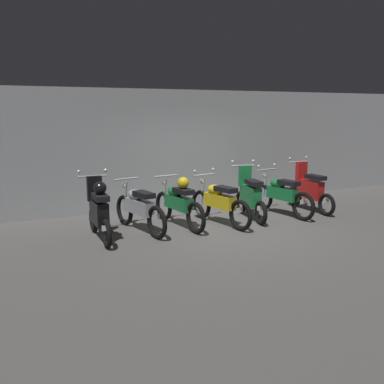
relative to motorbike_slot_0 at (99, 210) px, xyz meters
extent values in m
plane|color=#565451|center=(2.60, -0.36, -0.57)|extent=(80.00, 80.00, 0.00)
cube|color=#9EA0A3|center=(2.60, 2.22, 0.90)|extent=(16.00, 0.30, 2.93)
torus|color=black|center=(0.01, 0.55, -0.30)|extent=(0.10, 0.53, 0.53)
torus|color=black|center=(-0.01, -0.60, -0.30)|extent=(0.10, 0.53, 0.53)
cube|color=black|center=(0.00, -0.02, -0.03)|extent=(0.24, 0.74, 0.44)
cube|color=black|center=(0.01, 0.32, 0.37)|extent=(0.28, 0.13, 0.48)
cube|color=black|center=(0.00, -0.19, 0.29)|extent=(0.25, 0.53, 0.10)
cylinder|color=#B7BABF|center=(0.01, 0.46, 0.59)|extent=(0.56, 0.05, 0.04)
sphere|color=#B7BABF|center=(-0.25, 0.46, 0.69)|extent=(0.07, 0.07, 0.07)
sphere|color=#B7BABF|center=(0.27, 0.45, 0.69)|extent=(0.07, 0.07, 0.07)
cylinder|color=#B7BABF|center=(0.01, 0.50, 0.12)|extent=(0.06, 0.15, 0.85)
sphere|color=silver|center=(0.01, 0.50, 0.44)|extent=(0.12, 0.12, 0.12)
cube|color=white|center=(-0.01, -0.58, -0.20)|extent=(0.16, 0.02, 0.10)
sphere|color=black|center=(0.00, -0.19, 0.46)|extent=(0.24, 0.24, 0.24)
torus|color=black|center=(0.74, 0.82, -0.24)|extent=(0.21, 0.66, 0.65)
torus|color=black|center=(0.99, -0.45, -0.24)|extent=(0.21, 0.66, 0.65)
cube|color=#9EA0A8|center=(0.87, 0.19, -0.05)|extent=(0.38, 0.86, 0.28)
ellipsoid|color=#9EA0A8|center=(0.84, 0.34, 0.17)|extent=(0.34, 0.48, 0.22)
cube|color=black|center=(0.90, 0.01, 0.23)|extent=(0.34, 0.56, 0.10)
cylinder|color=#B7BABF|center=(0.76, 0.72, 0.45)|extent=(0.56, 0.14, 0.04)
cylinder|color=#B7BABF|center=(0.75, 0.77, 0.08)|extent=(0.09, 0.17, 0.65)
sphere|color=silver|center=(0.75, 0.77, 0.30)|extent=(0.12, 0.12, 0.12)
cube|color=white|center=(0.99, -0.43, -0.14)|extent=(0.16, 0.04, 0.10)
torus|color=black|center=(1.65, 0.85, -0.24)|extent=(0.17, 0.66, 0.65)
torus|color=black|center=(1.82, -0.44, -0.24)|extent=(0.17, 0.66, 0.65)
cube|color=#197238|center=(1.73, 0.20, -0.05)|extent=(0.33, 0.85, 0.28)
ellipsoid|color=#197238|center=(1.71, 0.36, 0.17)|extent=(0.32, 0.47, 0.22)
cube|color=black|center=(1.76, 0.02, 0.23)|extent=(0.31, 0.55, 0.10)
cylinder|color=#B7BABF|center=(1.66, 0.74, 0.45)|extent=(0.56, 0.11, 0.04)
cylinder|color=#B7BABF|center=(1.66, 0.80, 0.08)|extent=(0.08, 0.17, 0.65)
sphere|color=silver|center=(1.66, 0.80, 0.30)|extent=(0.12, 0.12, 0.12)
cube|color=white|center=(1.82, -0.42, -0.14)|extent=(0.16, 0.03, 0.10)
sphere|color=gold|center=(1.76, 0.02, 0.40)|extent=(0.24, 0.24, 0.24)
torus|color=black|center=(2.47, 0.63, -0.24)|extent=(0.22, 0.65, 0.65)
torus|color=black|center=(2.73, -0.64, -0.24)|extent=(0.22, 0.65, 0.65)
cube|color=gold|center=(2.60, -0.01, -0.05)|extent=(0.38, 0.86, 0.28)
ellipsoid|color=gold|center=(2.57, 0.15, 0.17)|extent=(0.34, 0.48, 0.22)
cube|color=black|center=(2.64, -0.18, 0.23)|extent=(0.34, 0.56, 0.10)
cylinder|color=#B7BABF|center=(2.49, 0.53, 0.45)|extent=(0.56, 0.15, 0.04)
sphere|color=#B7BABF|center=(2.24, 0.48, 0.55)|extent=(0.07, 0.07, 0.07)
sphere|color=#B7BABF|center=(2.75, 0.58, 0.55)|extent=(0.07, 0.07, 0.07)
cylinder|color=#B7BABF|center=(2.48, 0.58, 0.08)|extent=(0.09, 0.17, 0.65)
sphere|color=silver|center=(2.48, 0.58, 0.30)|extent=(0.12, 0.12, 0.12)
cube|color=white|center=(2.73, -0.62, -0.14)|extent=(0.16, 0.04, 0.10)
torus|color=black|center=(3.57, 0.70, -0.30)|extent=(0.18, 0.54, 0.53)
torus|color=black|center=(3.37, -0.44, -0.30)|extent=(0.18, 0.54, 0.53)
cube|color=#197238|center=(3.47, 0.13, -0.03)|extent=(0.34, 0.76, 0.44)
cube|color=#197238|center=(3.53, 0.47, 0.37)|extent=(0.30, 0.17, 0.48)
cube|color=black|center=(3.44, -0.03, 0.29)|extent=(0.32, 0.55, 0.10)
cylinder|color=#B7BABF|center=(3.55, 0.61, 0.59)|extent=(0.56, 0.13, 0.04)
sphere|color=#B7BABF|center=(3.29, 0.65, 0.69)|extent=(0.07, 0.07, 0.07)
sphere|color=#B7BABF|center=(3.81, 0.56, 0.69)|extent=(0.07, 0.07, 0.07)
cylinder|color=#B7BABF|center=(3.56, 0.65, 0.12)|extent=(0.08, 0.15, 0.85)
sphere|color=silver|center=(3.56, 0.65, 0.44)|extent=(0.12, 0.12, 0.12)
cube|color=white|center=(3.38, -0.41, -0.20)|extent=(0.16, 0.04, 0.10)
torus|color=black|center=(4.24, 0.76, -0.24)|extent=(0.19, 0.66, 0.65)
torus|color=black|center=(4.43, -0.53, -0.24)|extent=(0.19, 0.66, 0.65)
cube|color=#197238|center=(4.34, 0.11, -0.05)|extent=(0.34, 0.86, 0.28)
ellipsoid|color=#197238|center=(4.31, 0.27, 0.17)|extent=(0.32, 0.47, 0.22)
cube|color=black|center=(4.36, -0.07, 0.23)|extent=(0.32, 0.55, 0.10)
cylinder|color=#B7BABF|center=(4.26, 0.65, 0.45)|extent=(0.56, 0.12, 0.04)
sphere|color=#B7BABF|center=(4.00, 0.62, 0.55)|extent=(0.07, 0.07, 0.07)
sphere|color=#B7BABF|center=(4.51, 0.69, 0.55)|extent=(0.07, 0.07, 0.07)
cylinder|color=#B7BABF|center=(4.25, 0.71, 0.08)|extent=(0.08, 0.17, 0.65)
sphere|color=silver|center=(4.25, 0.71, 0.30)|extent=(0.12, 0.12, 0.12)
cube|color=white|center=(4.43, -0.50, -0.14)|extent=(0.16, 0.04, 0.10)
torus|color=black|center=(5.19, 0.74, -0.30)|extent=(0.10, 0.53, 0.53)
torus|color=black|center=(5.22, -0.41, -0.30)|extent=(0.10, 0.53, 0.53)
cube|color=red|center=(5.20, 0.17, -0.03)|extent=(0.24, 0.74, 0.44)
cube|color=red|center=(5.20, 0.51, 0.37)|extent=(0.28, 0.13, 0.48)
cube|color=black|center=(5.21, 0.01, 0.29)|extent=(0.25, 0.53, 0.10)
cylinder|color=#B7BABF|center=(5.19, 0.65, 0.59)|extent=(0.56, 0.05, 0.04)
sphere|color=#B7BABF|center=(4.93, 0.65, 0.69)|extent=(0.07, 0.07, 0.07)
sphere|color=#B7BABF|center=(5.45, 0.66, 0.69)|extent=(0.07, 0.07, 0.07)
cylinder|color=#B7BABF|center=(5.19, 0.70, 0.12)|extent=(0.06, 0.15, 0.85)
sphere|color=silver|center=(5.19, 0.70, 0.44)|extent=(0.12, 0.12, 0.12)
cube|color=white|center=(5.22, -0.38, -0.20)|extent=(0.16, 0.02, 0.10)
camera|label=1|loc=(-1.80, -7.92, 1.84)|focal=40.40mm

